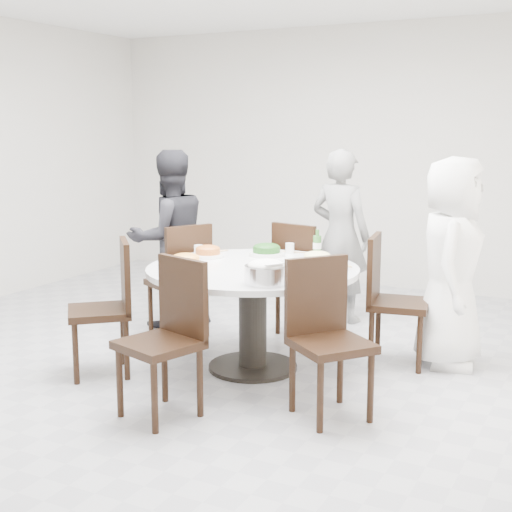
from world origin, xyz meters
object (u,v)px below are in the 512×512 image
at_px(dining_table, 253,318).
at_px(chair_nw, 178,280).
at_px(chair_se, 332,341).
at_px(diner_right, 451,263).
at_px(soup_bowl, 183,269).
at_px(rice_bowl, 266,275).
at_px(chair_n, 306,278).
at_px(chair_ne, 399,301).
at_px(chair_sw, 99,309).
at_px(diner_left, 169,239).
at_px(diner_middle, 340,236).
at_px(beverage_bottle, 317,244).
at_px(chair_s, 159,341).

distance_m(dining_table, chair_nw, 1.05).
bearing_deg(chair_se, dining_table, 93.71).
xyz_separation_m(diner_right, soup_bowl, (-1.52, -1.18, 0.03)).
bearing_deg(chair_se, soup_bowl, 121.92).
bearing_deg(rice_bowl, chair_n, 103.69).
height_order(chair_nw, soup_bowl, chair_nw).
relative_size(chair_ne, chair_nw, 1.00).
distance_m(chair_sw, diner_left, 1.35).
xyz_separation_m(diner_left, rice_bowl, (1.51, -1.14, 0.04)).
relative_size(dining_table, chair_nw, 1.58).
distance_m(chair_se, diner_right, 1.39).
distance_m(chair_nw, chair_se, 2.03).
xyz_separation_m(diner_middle, beverage_bottle, (0.20, -1.00, 0.09)).
bearing_deg(diner_middle, diner_left, 41.38).
distance_m(chair_n, rice_bowl, 1.54).
bearing_deg(chair_n, chair_se, 129.77).
height_order(chair_ne, chair_sw, same).
height_order(chair_ne, chair_n, same).
distance_m(chair_sw, rice_bowl, 1.29).
bearing_deg(chair_se, diner_left, 95.75).
relative_size(diner_right, rice_bowl, 5.57).
bearing_deg(chair_se, chair_ne, 33.95).
bearing_deg(chair_n, beverage_bottle, 132.77).
bearing_deg(dining_table, diner_left, 149.56).
distance_m(diner_right, soup_bowl, 1.93).
relative_size(chair_sw, beverage_bottle, 4.40).
bearing_deg(chair_sw, diner_middle, 113.38).
bearing_deg(soup_bowl, diner_middle, 79.30).
height_order(chair_n, soup_bowl, chair_n).
bearing_deg(rice_bowl, chair_sw, -173.44).
bearing_deg(chair_nw, diner_right, 123.92).
xyz_separation_m(chair_ne, chair_n, (-0.92, 0.42, 0.00)).
bearing_deg(soup_bowl, chair_s, -70.32).
relative_size(diner_middle, rice_bowl, 5.63).
distance_m(chair_sw, chair_s, 0.92).
height_order(diner_right, diner_middle, diner_middle).
distance_m(chair_n, chair_s, 2.04).
xyz_separation_m(dining_table, chair_ne, (0.89, 0.59, 0.10)).
bearing_deg(chair_sw, diner_right, 80.24).
xyz_separation_m(dining_table, chair_sw, (-0.90, -0.59, 0.10)).
bearing_deg(chair_n, soup_bowl, 90.71).
height_order(chair_s, chair_se, same).
height_order(chair_sw, chair_s, same).
bearing_deg(diner_right, diner_middle, 47.43).
bearing_deg(diner_right, soup_bowl, 119.79).
bearing_deg(rice_bowl, diner_left, 142.92).
bearing_deg(rice_bowl, chair_ne, 61.63).
xyz_separation_m(diner_right, rice_bowl, (-0.89, -1.19, 0.05)).
height_order(chair_sw, rice_bowl, chair_sw).
xyz_separation_m(chair_nw, chair_se, (1.76, -1.00, 0.00)).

